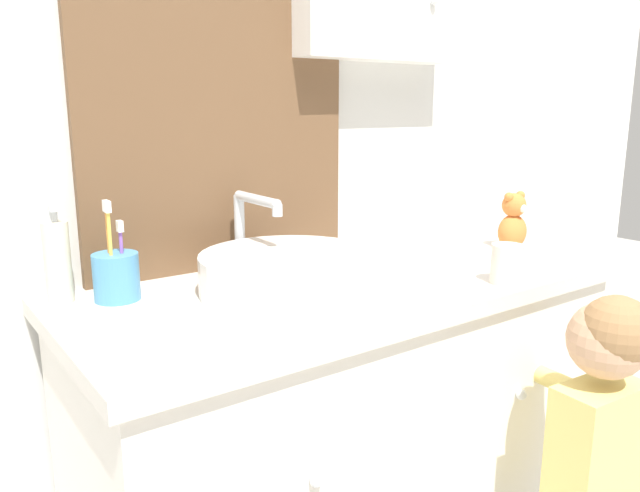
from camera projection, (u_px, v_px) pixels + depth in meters
wall_back at (278, 102)px, 1.53m from camera, size 3.20×0.18×2.50m
vanity_counter at (348, 460)px, 1.47m from camera, size 1.23×0.55×0.89m
sink_basin at (289, 271)px, 1.27m from camera, size 0.37×0.41×0.19m
toothbrush_holder at (116, 275)px, 1.22m from camera, size 0.09×0.09×0.20m
soap_dispenser at (58, 261)px, 1.20m from camera, size 0.05×0.05×0.20m
child_figure at (593, 471)px, 1.25m from camera, size 0.21×0.44×0.92m
teddy_bear at (513, 222)px, 1.65m from camera, size 0.08×0.07×0.15m
drinking_cup at (507, 264)px, 1.33m from camera, size 0.07×0.07×0.09m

